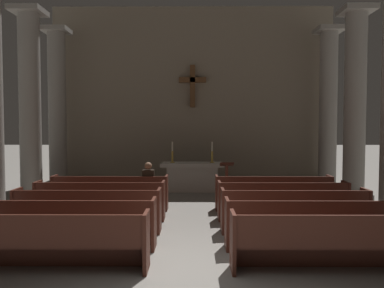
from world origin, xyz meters
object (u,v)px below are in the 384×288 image
object	(u,v)px
pew_left_row_1	(49,241)
column_left_fourth	(57,110)
lone_worshipper	(149,185)
candlestick_left	(172,156)
pew_left_row_4	(100,200)
pew_left_row_5	(110,193)
pew_right_row_2	(310,224)
pew_right_row_5	(273,193)
pew_right_row_3	(294,211)
column_right_fourth	(328,110)
pew_left_row_3	(88,210)
lectern	(227,181)
altar	(192,176)
candlestick_right	(212,156)
pew_right_row_4	(282,201)
column_right_third	(355,107)
pew_left_row_2	(71,224)
pew_right_row_1	(331,242)
column_left_third	(30,107)

from	to	relation	value
pew_left_row_1	column_left_fourth	size ratio (longest dim) A/B	0.53
lone_worshipper	candlestick_left	bearing A→B (deg)	80.90
candlestick_left	pew_left_row_4	bearing A→B (deg)	-110.39
pew_left_row_5	pew_right_row_2	xyz separation A→B (m)	(4.46, -3.30, 0.00)
pew_left_row_4	pew_right_row_5	xyz separation A→B (m)	(4.46, 1.10, 0.00)
pew_right_row_3	pew_right_row_5	world-z (taller)	same
column_right_fourth	candlestick_left	world-z (taller)	column_right_fourth
column_left_fourth	pew_right_row_3	bearing A→B (deg)	-40.14
pew_left_row_5	pew_right_row_5	bearing A→B (deg)	0.00
column_right_fourth	pew_left_row_1	bearing A→B (deg)	-131.16
pew_left_row_3	lectern	xyz separation A→B (m)	(3.35, 4.02, 0.07)
pew_left_row_1	pew_left_row_3	size ratio (longest dim) A/B	1.00
pew_left_row_5	column_right_fourth	distance (m)	8.66
altar	candlestick_right	xyz separation A→B (m)	(0.70, 0.00, 0.72)
pew_left_row_4	candlestick_left	world-z (taller)	candlestick_left
pew_right_row_4	column_right_third	bearing A→B (deg)	43.34
pew_left_row_2	candlestick_right	distance (m)	7.01
pew_right_row_1	candlestick_right	distance (m)	7.62
pew_left_row_2	column_right_fourth	distance (m)	10.59
candlestick_left	candlestick_right	size ratio (longest dim) A/B	1.00
column_left_fourth	column_right_fourth	bearing A→B (deg)	0.00
pew_left_row_5	pew_right_row_2	size ratio (longest dim) A/B	1.00
pew_right_row_1	column_left_third	xyz separation A→B (m)	(-7.31, 5.99, 2.41)
pew_left_row_2	pew_right_row_4	size ratio (longest dim) A/B	1.00
pew_left_row_3	column_left_fourth	bearing A→B (deg)	114.79
candlestick_left	lectern	size ratio (longest dim) A/B	0.64
pew_right_row_5	candlestick_right	bearing A→B (deg)	116.88
column_right_third	column_left_fourth	xyz separation A→B (m)	(-10.16, 2.38, 0.00)
column_right_fourth	pew_left_row_5	bearing A→B (deg)	-151.52
pew_right_row_1	pew_right_row_4	distance (m)	3.30
column_left_third	pew_right_row_1	bearing A→B (deg)	-39.31
pew_left_row_2	column_left_fourth	distance (m)	8.17
pew_left_row_3	column_right_fourth	size ratio (longest dim) A/B	0.53
candlestick_right	altar	bearing A→B (deg)	180.00
pew_left_row_3	lectern	world-z (taller)	lectern
pew_right_row_4	candlestick_right	bearing A→B (deg)	110.39
pew_left_row_2	pew_right_row_4	world-z (taller)	same
column_right_third	lone_worshipper	bearing A→B (deg)	-166.09
pew_left_row_5	pew_right_row_2	world-z (taller)	same
pew_left_row_1	pew_left_row_4	world-z (taller)	same
pew_right_row_5	altar	bearing A→B (deg)	126.44
pew_left_row_3	pew_left_row_4	bearing A→B (deg)	90.00
candlestick_right	lone_worshipper	world-z (taller)	candlestick_right
pew_left_row_5	column_left_fourth	bearing A→B (deg)	125.68
column_left_third	candlestick_left	xyz separation A→B (m)	(4.38, 1.44, -1.64)
pew_left_row_1	pew_right_row_3	distance (m)	4.98
pew_left_row_1	pew_left_row_5	world-z (taller)	same
pew_left_row_3	pew_left_row_4	xyz separation A→B (m)	(0.00, 1.10, 0.00)
pew_left_row_1	candlestick_right	world-z (taller)	candlestick_right
pew_right_row_4	column_left_third	size ratio (longest dim) A/B	0.53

